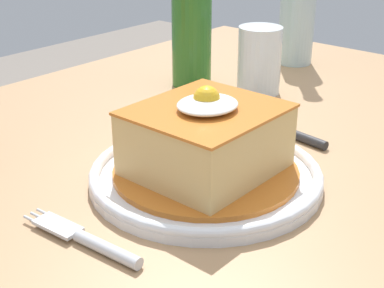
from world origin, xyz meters
name	(u,v)px	position (x,y,z in m)	size (l,w,h in m)	color
dining_table	(219,231)	(0.00, 0.00, 0.62)	(1.13, 0.87, 0.73)	#A87F56
main_plate	(206,174)	(-0.07, -0.03, 0.74)	(0.26, 0.26, 0.02)	white
sandwich_meal	(206,142)	(-0.07, -0.03, 0.78)	(0.20, 0.20, 0.10)	#C66B23
fork	(91,241)	(-0.23, -0.03, 0.74)	(0.03, 0.14, 0.01)	silver
knife	(287,132)	(0.10, -0.03, 0.74)	(0.04, 0.17, 0.01)	#262628
beer_bottle_clear	(298,9)	(0.40, 0.14, 0.83)	(0.06, 0.06, 0.27)	#ADC6CC
beer_bottle_green	(192,25)	(0.18, 0.20, 0.83)	(0.06, 0.06, 0.27)	#2D6B23
drinking_glass	(259,65)	(0.22, 0.10, 0.78)	(0.07, 0.07, 0.10)	gold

